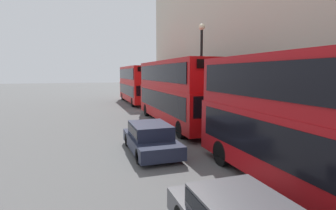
% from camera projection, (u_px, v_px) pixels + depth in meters
% --- Properties ---
extents(bus_second_in_queue, '(2.59, 11.32, 4.50)m').
position_uv_depth(bus_second_in_queue, '(175.00, 90.00, 18.68)').
color(bus_second_in_queue, '#B20C0F').
rests_on(bus_second_in_queue, ground).
extents(bus_third_in_queue, '(2.59, 10.48, 4.43)m').
position_uv_depth(bus_third_in_queue, '(136.00, 83.00, 31.78)').
color(bus_third_in_queue, red).
rests_on(bus_third_in_queue, ground).
extents(car_hatchback, '(1.89, 4.25, 1.34)m').
position_uv_depth(car_hatchback, '(150.00, 137.00, 12.13)').
color(car_hatchback, '#1E2338').
rests_on(car_hatchback, ground).
extents(street_lamp, '(0.44, 0.44, 7.05)m').
position_uv_depth(street_lamp, '(201.00, 64.00, 18.41)').
color(street_lamp, black).
rests_on(street_lamp, ground).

